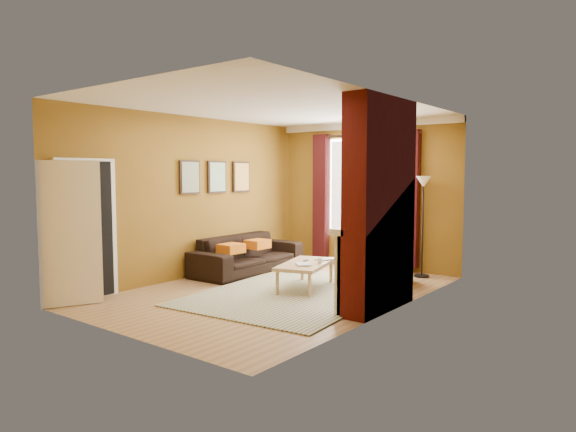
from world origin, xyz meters
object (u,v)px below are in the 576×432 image
object	(u,v)px
sofa	(248,254)
armchair	(379,264)
floor_lamp	(423,198)
wicker_stool	(392,263)
coffee_table	(306,265)

from	to	relation	value
sofa	armchair	distance (m)	2.45
sofa	floor_lamp	size ratio (longest dim) A/B	1.30
armchair	wicker_stool	bearing A→B (deg)	-92.11
coffee_table	floor_lamp	bearing A→B (deg)	45.21
sofa	coffee_table	size ratio (longest dim) A/B	1.66
wicker_stool	floor_lamp	world-z (taller)	floor_lamp
wicker_stool	coffee_table	bearing A→B (deg)	-104.25
armchair	wicker_stool	world-z (taller)	armchair
sofa	coffee_table	xyz separation A→B (m)	(1.67, -0.50, 0.04)
armchair	floor_lamp	distance (m)	1.45
sofa	floor_lamp	world-z (taller)	floor_lamp
sofa	armchair	xyz separation A→B (m)	(2.37, 0.61, -0.02)
wicker_stool	floor_lamp	bearing A→B (deg)	2.91
wicker_stool	floor_lamp	size ratio (longest dim) A/B	0.22
floor_lamp	wicker_stool	bearing A→B (deg)	-177.09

